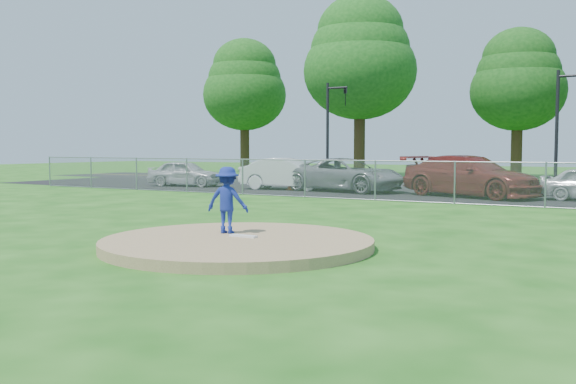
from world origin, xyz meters
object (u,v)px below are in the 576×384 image
Objects in this scene: pitcher at (227,200)px; parked_car_white at (288,174)px; parked_car_gray at (346,175)px; parked_car_darkred at (471,176)px; tree_far_left at (244,85)px; traffic_signal_left at (331,123)px; tree_left at (360,57)px; tree_center at (518,79)px; parked_car_silver at (186,173)px; traffic_cone at (291,182)px.

pitcher reaches higher than parked_car_white.
parked_car_darkred reaches higher than parked_car_gray.
tree_far_left reaches higher than traffic_signal_left.
traffic_signal_left is at bearing -76.04° from tree_left.
parked_car_darkred is at bearing -52.90° from tree_left.
parked_car_darkred is (1.65, -18.41, -5.62)m from tree_center.
tree_center is at bearing 57.10° from traffic_signal_left.
parked_car_darkred reaches higher than parked_car_white.
traffic_signal_left is at bearing -122.90° from tree_center.
tree_center is 19.32m from parked_car_darkred.
tree_far_left reaches higher than tree_center.
parked_car_gray is (3.72, -6.05, -2.60)m from traffic_signal_left.
tree_left is 17.83m from parked_car_gray.
parked_car_white reaches higher than parked_car_silver.
traffic_cone is at bearing -100.43° from parked_car_silver.
tree_center is at bearing 16.70° from tree_left.
parked_car_silver is 14.50m from parked_car_darkred.
tree_center is 14.63m from traffic_signal_left.
parked_car_white is 2.91m from parked_car_gray.
tree_left is at bearing -83.56° from pitcher.
tree_left is at bearing 102.19° from traffic_cone.
tree_center is 20.37m from parked_car_white.
parked_car_silver reaches higher than traffic_cone.
tree_left is at bearing 103.96° from traffic_signal_left.
tree_center is at bearing -28.44° from parked_car_white.
parked_car_gray is (2.62, 0.42, 0.39)m from traffic_cone.
tree_far_left is 14.59× the size of traffic_cone.
traffic_signal_left is 0.97× the size of parked_car_darkred.
tree_center reaches higher than parked_car_silver.
traffic_cone is 0.13× the size of parked_car_darkred.
traffic_signal_left is 23.09m from pitcher.
parked_car_gray is at bearing -68.40° from tree_left.
tree_center is 7.04× the size of pitcher.
parked_car_silver is 0.86× the size of parked_car_white.
pitcher reaches higher than traffic_cone.
parked_car_gray is at bearing -98.04° from parked_car_silver.
parked_car_darkred is (8.31, 0.06, 0.47)m from traffic_cone.
parked_car_darkred reaches higher than parked_car_silver.
tree_left is 2.31× the size of parked_car_gray.
tree_left is at bearing -21.90° from parked_car_silver.
tree_left is at bearing -10.30° from tree_far_left.
traffic_signal_left is 4.01× the size of pitcher.
tree_center reaches higher than pitcher.
tree_far_left is at bearing 31.49° from parked_car_white.
tree_left is at bearing 56.42° from parked_car_darkred.
pitcher is (8.14, -21.47, -2.46)m from traffic_signal_left.
parked_car_white is (-0.28, 0.19, 0.38)m from traffic_cone.
parked_car_darkred is (8.60, -0.13, 0.09)m from parked_car_white.
traffic_signal_left is at bearing 99.70° from traffic_cone.
parked_car_gray is at bearing 105.69° from parked_car_darkred.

